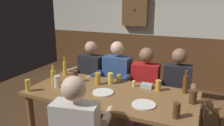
% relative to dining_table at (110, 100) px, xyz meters
% --- Properties ---
extents(back_wall_upper, '(5.50, 0.12, 1.42)m').
position_rel_dining_table_xyz_m(back_wall_upper, '(0.00, 2.59, 1.14)').
color(back_wall_upper, beige).
extents(back_wall_wainscot, '(5.50, 0.12, 1.10)m').
position_rel_dining_table_xyz_m(back_wall_wainscot, '(0.00, 2.59, -0.12)').
color(back_wall_wainscot, brown).
rests_on(back_wall_wainscot, ground_plane).
extents(dining_table, '(1.99, 0.90, 0.77)m').
position_rel_dining_table_xyz_m(dining_table, '(0.00, 0.00, 0.00)').
color(dining_table, brown).
rests_on(dining_table, ground_plane).
extents(person_0, '(0.58, 0.55, 1.21)m').
position_rel_dining_table_xyz_m(person_0, '(-0.68, 0.67, -0.01)').
color(person_0, black).
rests_on(person_0, ground_plane).
extents(person_1, '(0.56, 0.53, 1.24)m').
position_rel_dining_table_xyz_m(person_1, '(-0.23, 0.68, 0.01)').
color(person_1, '#2D4C84').
rests_on(person_1, ground_plane).
extents(person_2, '(0.53, 0.49, 1.18)m').
position_rel_dining_table_xyz_m(person_2, '(0.22, 0.68, -0.01)').
color(person_2, '#AD1919').
rests_on(person_2, ground_plane).
extents(person_3, '(0.52, 0.50, 1.21)m').
position_rel_dining_table_xyz_m(person_3, '(0.68, 0.67, -0.01)').
color(person_3, black).
rests_on(person_3, ground_plane).
extents(table_candle, '(0.04, 0.04, 0.08)m').
position_rel_dining_table_xyz_m(table_candle, '(0.20, 0.28, 0.14)').
color(table_candle, '#F9E08C').
rests_on(table_candle, dining_table).
extents(condiment_caddy, '(0.14, 0.10, 0.05)m').
position_rel_dining_table_xyz_m(condiment_caddy, '(0.36, 0.31, 0.12)').
color(condiment_caddy, '#B2B7BC').
rests_on(condiment_caddy, dining_table).
extents(plate_0, '(0.25, 0.25, 0.01)m').
position_rel_dining_table_xyz_m(plate_0, '(-0.07, -0.06, 0.11)').
color(plate_0, white).
rests_on(plate_0, dining_table).
extents(plate_1, '(0.25, 0.25, 0.01)m').
position_rel_dining_table_xyz_m(plate_1, '(0.46, -0.17, 0.11)').
color(plate_1, white).
rests_on(plate_1, dining_table).
extents(bottle_0, '(0.05, 0.05, 0.27)m').
position_rel_dining_table_xyz_m(bottle_0, '(-0.87, 0.32, 0.20)').
color(bottle_0, gold).
rests_on(bottle_0, dining_table).
extents(bottle_1, '(0.06, 0.06, 0.28)m').
position_rel_dining_table_xyz_m(bottle_1, '(0.81, 0.34, 0.21)').
color(bottle_1, '#593314').
rests_on(bottle_1, dining_table).
extents(bottle_2, '(0.07, 0.07, 0.25)m').
position_rel_dining_table_xyz_m(bottle_2, '(-0.79, -0.04, 0.20)').
color(bottle_2, gold).
rests_on(bottle_2, dining_table).
extents(pint_glass_0, '(0.06, 0.06, 0.10)m').
position_rel_dining_table_xyz_m(pint_glass_0, '(-0.03, 0.35, 0.15)').
color(pint_glass_0, gold).
rests_on(pint_glass_0, dining_table).
extents(pint_glass_1, '(0.06, 0.06, 0.15)m').
position_rel_dining_table_xyz_m(pint_glass_1, '(-0.91, -0.37, 0.17)').
color(pint_glass_1, '#E5C64C').
rests_on(pint_glass_1, dining_table).
extents(pint_glass_2, '(0.07, 0.07, 0.16)m').
position_rel_dining_table_xyz_m(pint_glass_2, '(-0.57, 0.13, 0.18)').
color(pint_glass_2, '#4C2D19').
rests_on(pint_glass_2, dining_table).
extents(pint_glass_3, '(0.08, 0.08, 0.15)m').
position_rel_dining_table_xyz_m(pint_glass_3, '(-0.67, -0.12, 0.17)').
color(pint_glass_3, white).
rests_on(pint_glass_3, dining_table).
extents(pint_glass_4, '(0.08, 0.08, 0.15)m').
position_rel_dining_table_xyz_m(pint_glass_4, '(0.91, 0.08, 0.17)').
color(pint_glass_4, '#4C2D19').
rests_on(pint_glass_4, dining_table).
extents(pint_glass_5, '(0.07, 0.07, 0.16)m').
position_rel_dining_table_xyz_m(pint_glass_5, '(-0.25, 0.16, 0.18)').
color(pint_glass_5, gold).
rests_on(pint_glass_5, dining_table).
extents(pint_glass_6, '(0.07, 0.07, 0.15)m').
position_rel_dining_table_xyz_m(pint_glass_6, '(0.80, -0.30, 0.17)').
color(pint_glass_6, '#4C2D19').
rests_on(pint_glass_6, dining_table).
extents(pint_glass_7, '(0.07, 0.07, 0.15)m').
position_rel_dining_table_xyz_m(pint_glass_7, '(-0.11, 0.25, 0.17)').
color(pint_glass_7, '#E5C64C').
rests_on(pint_glass_7, dining_table).
extents(pint_glass_8, '(0.07, 0.07, 0.13)m').
position_rel_dining_table_xyz_m(pint_glass_8, '(0.51, 0.27, 0.17)').
color(pint_glass_8, gold).
rests_on(pint_glass_8, dining_table).
extents(wall_dart_cabinet, '(0.56, 0.15, 0.70)m').
position_rel_dining_table_xyz_m(wall_dart_cabinet, '(-0.52, 2.46, 0.98)').
color(wall_dart_cabinet, brown).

